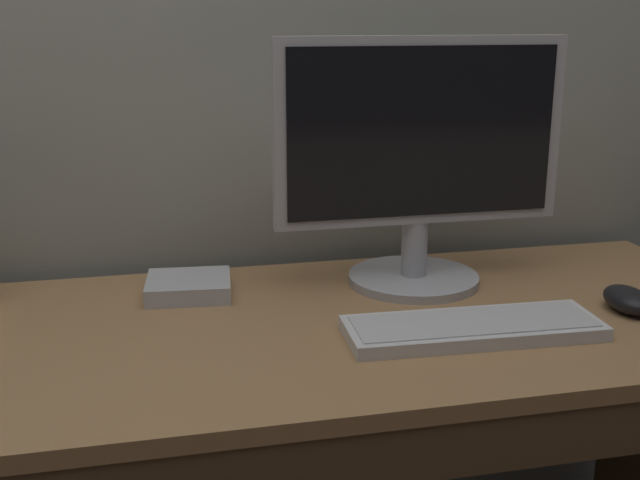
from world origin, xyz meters
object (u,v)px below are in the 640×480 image
wired_keyboard (473,328)px  computer_mouse (627,300)px  external_drive_box (189,286)px  external_monitor (419,162)px

wired_keyboard → computer_mouse: (0.30, 0.04, 0.01)m
wired_keyboard → external_drive_box: (-0.43, 0.29, 0.00)m
wired_keyboard → external_drive_box: external_drive_box is taller
computer_mouse → external_drive_box: 0.76m
external_monitor → wired_keyboard: size_ratio=1.30×
wired_keyboard → external_drive_box: bearing=146.1°
external_drive_box → external_monitor: bearing=-4.8°
external_monitor → external_drive_box: size_ratio=3.57×
external_monitor → external_drive_box: (-0.42, 0.04, -0.22)m
external_monitor → computer_mouse: size_ratio=4.87×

